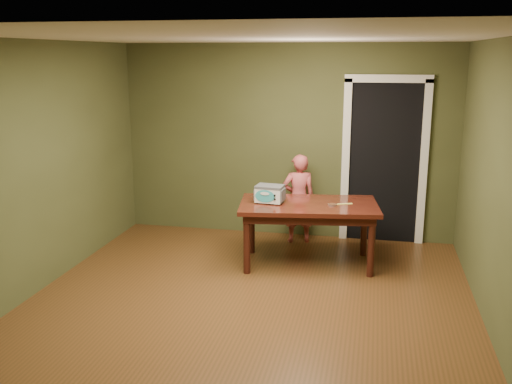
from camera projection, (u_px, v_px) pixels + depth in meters
The scene contains 8 objects.
floor at pixel (246, 309), 5.62m from camera, with size 5.00×5.00×0.00m, color #583319.
room_shell at pixel (245, 138), 5.22m from camera, with size 4.52×5.02×2.61m.
doorway at pixel (384, 159), 7.76m from camera, with size 1.10×0.66×2.25m.
dining_table at pixel (309, 212), 6.69m from camera, with size 1.71×1.11×0.75m.
toy_oven at pixel (270, 193), 6.68m from camera, with size 0.36×0.26×0.21m.
baking_pan at pixel (332, 205), 6.56m from camera, with size 0.10×0.10×0.02m.
spatula at pixel (345, 204), 6.63m from camera, with size 0.18×0.03×0.01m, color #F8F66B.
child at pixel (299, 198), 7.53m from camera, with size 0.43×0.28×1.19m, color #C85256.
Camera 1 is at (1.17, -5.06, 2.45)m, focal length 40.00 mm.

